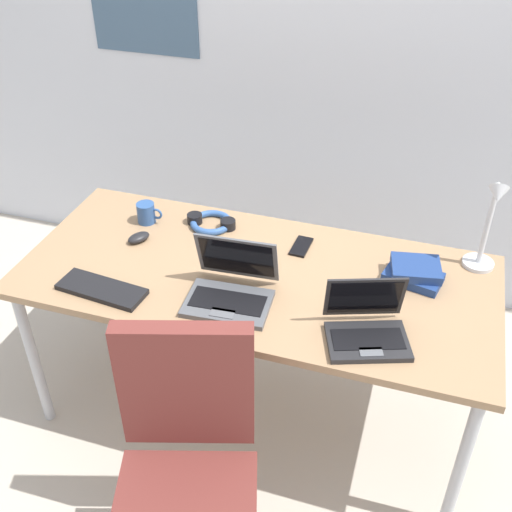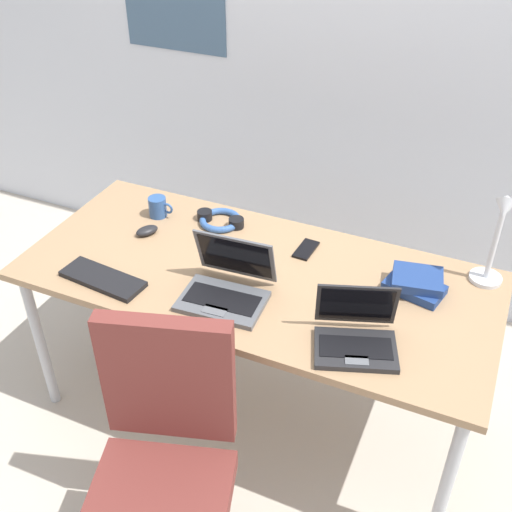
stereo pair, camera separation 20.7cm
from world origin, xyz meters
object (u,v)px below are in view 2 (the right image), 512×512
at_px(headphones, 220,220).
at_px(office_chair, 164,490).
at_px(book_stack, 416,283).
at_px(external_keyboard, 103,279).
at_px(laptop_mid_desk, 226,287).
at_px(coffee_mug, 158,207).
at_px(laptop_front_left, 356,335).
at_px(computer_mouse, 147,231).
at_px(cell_phone, 306,249).
at_px(desk_lamp, 496,241).

height_order(headphones, office_chair, office_chair).
xyz_separation_m(book_stack, office_chair, (-0.56, -0.90, -0.38)).
bearing_deg(office_chair, external_keyboard, 136.87).
height_order(laptop_mid_desk, book_stack, laptop_mid_desk).
bearing_deg(coffee_mug, laptop_front_left, -23.07).
relative_size(computer_mouse, book_stack, 0.42).
height_order(cell_phone, headphones, headphones).
height_order(desk_lamp, laptop_front_left, desk_lamp).
xyz_separation_m(desk_lamp, office_chair, (-0.79, -1.03, -0.54)).
bearing_deg(computer_mouse, laptop_mid_desk, 4.90).
xyz_separation_m(headphones, coffee_mug, (-0.27, -0.06, 0.03)).
bearing_deg(book_stack, office_chair, -122.05).
relative_size(headphones, book_stack, 0.93).
distance_m(external_keyboard, office_chair, 0.79).
bearing_deg(cell_phone, desk_lamp, 7.93).
height_order(laptop_mid_desk, coffee_mug, laptop_mid_desk).
height_order(laptop_front_left, headphones, laptop_front_left).
bearing_deg(book_stack, desk_lamp, 31.44).
distance_m(desk_lamp, coffee_mug, 1.36).
bearing_deg(laptop_front_left, book_stack, 71.78).
height_order(cell_phone, office_chair, office_chair).
distance_m(laptop_front_left, cell_phone, 0.55).
relative_size(cell_phone, book_stack, 0.59).
height_order(desk_lamp, office_chair, desk_lamp).
height_order(desk_lamp, laptop_mid_desk, desk_lamp).
height_order(desk_lamp, computer_mouse, desk_lamp).
distance_m(desk_lamp, laptop_front_left, 0.63).
bearing_deg(coffee_mug, office_chair, -59.67).
bearing_deg(computer_mouse, cell_phone, 44.42).
bearing_deg(headphones, book_stack, -8.18).
relative_size(computer_mouse, headphones, 0.45).
bearing_deg(desk_lamp, book_stack, -148.56).
bearing_deg(laptop_mid_desk, computer_mouse, 154.11).
bearing_deg(laptop_mid_desk, office_chair, -84.86).
bearing_deg(headphones, external_keyboard, -112.48).
bearing_deg(coffee_mug, laptop_mid_desk, -36.37).
distance_m(desk_lamp, cell_phone, 0.71).
bearing_deg(computer_mouse, external_keyboard, -56.25).
distance_m(desk_lamp, book_stack, 0.31).
xyz_separation_m(laptop_mid_desk, coffee_mug, (-0.51, 0.38, -0.00)).
height_order(external_keyboard, headphones, headphones).
distance_m(external_keyboard, coffee_mug, 0.48).
height_order(desk_lamp, headphones, desk_lamp).
relative_size(desk_lamp, coffee_mug, 3.54).
bearing_deg(desk_lamp, laptop_mid_desk, -151.96).
xyz_separation_m(laptop_mid_desk, headphones, (-0.24, 0.43, -0.03)).
distance_m(external_keyboard, cell_phone, 0.80).
height_order(computer_mouse, office_chair, office_chair).
height_order(external_keyboard, cell_phone, external_keyboard).
relative_size(laptop_front_left, cell_phone, 2.40).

